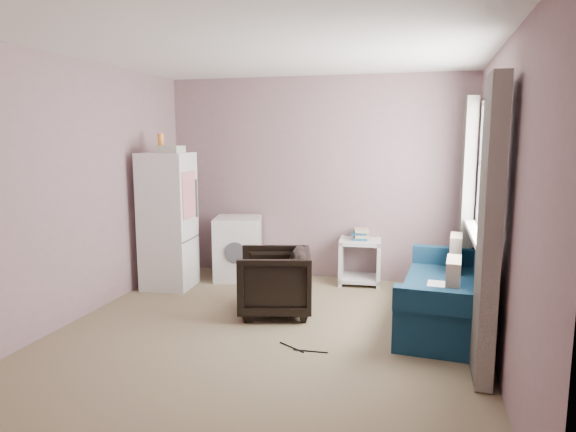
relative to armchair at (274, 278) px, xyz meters
name	(u,v)px	position (x,y,z in m)	size (l,w,h in m)	color
room	(267,197)	(0.11, -0.59, 0.89)	(3.84, 4.24, 2.54)	#837356
armchair	(274,278)	(0.00, 0.00, 0.00)	(0.70, 0.66, 0.72)	black
fridge	(168,220)	(-1.46, 0.57, 0.44)	(0.59, 0.59, 1.80)	silver
washing_machine	(238,247)	(-0.81, 1.12, 0.05)	(0.66, 0.66, 0.78)	silver
side_table	(360,258)	(0.69, 1.32, -0.05)	(0.53, 0.53, 0.67)	silver
sofa	(454,295)	(1.73, 0.13, -0.07)	(0.93, 1.85, 0.80)	navy
window_dressing	(476,210)	(1.88, 0.10, 0.75)	(0.17, 2.62, 2.18)	white
floor_cables	(301,349)	(0.47, -0.81, -0.36)	(0.44, 0.17, 0.01)	black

